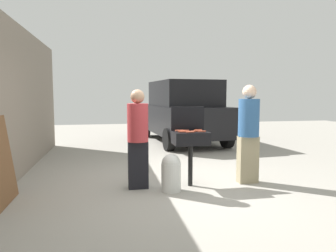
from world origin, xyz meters
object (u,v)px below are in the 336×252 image
hot_dog_10 (190,132)px  hot_dog_4 (191,132)px  hot_dog_6 (197,131)px  person_right (248,130)px  hot_dog_3 (198,130)px  parked_minivan (182,111)px  hot_dog_7 (202,131)px  bbq_grill (191,140)px  propane_tank (171,172)px  hot_dog_5 (179,130)px  hot_dog_1 (198,130)px  hot_dog_11 (198,131)px  leaning_board (1,161)px  person_left (138,135)px  hot_dog_9 (185,131)px  hot_dog_8 (183,132)px  hot_dog_2 (185,131)px  hot_dog_0 (182,131)px

hot_dog_10 → hot_dog_4: bearing=56.4°
hot_dog_6 → person_right: person_right is taller
hot_dog_3 → parked_minivan: parked_minivan is taller
hot_dog_4 → hot_dog_7: same height
hot_dog_7 → bbq_grill: bearing=146.7°
hot_dog_6 → propane_tank: (-0.50, -0.23, -0.64)m
bbq_grill → hot_dog_7: 0.26m
hot_dog_5 → hot_dog_1: bearing=-6.0°
hot_dog_3 → hot_dog_11: (-0.04, -0.16, 0.00)m
hot_dog_7 → parked_minivan: (0.87, 5.09, 0.07)m
hot_dog_1 → leaning_board: 3.10m
person_right → hot_dog_4: bearing=6.7°
hot_dog_1 → person_left: size_ratio=0.08×
hot_dog_9 → hot_dog_11: bearing=-29.4°
hot_dog_8 → person_right: person_right is taller
hot_dog_7 → hot_dog_10: bearing=-169.3°
hot_dog_7 → parked_minivan: 5.16m
hot_dog_9 → leaning_board: size_ratio=0.10×
person_left → propane_tank: bearing=-11.9°
hot_dog_2 → hot_dog_9: bearing=58.0°
hot_dog_6 → parked_minivan: 5.08m
hot_dog_4 → hot_dog_6: 0.15m
hot_dog_6 → hot_dog_11: size_ratio=1.00×
hot_dog_1 → hot_dog_11: same height
hot_dog_6 → leaning_board: size_ratio=0.10×
hot_dog_8 → bbq_grill: bearing=27.7°
hot_dog_0 → hot_dog_11: (0.29, -0.03, 0.00)m
hot_dog_6 → hot_dog_9: bearing=155.3°
hot_dog_0 → hot_dog_6: (0.27, -0.00, 0.00)m
propane_tank → parked_minivan: 5.45m
hot_dog_1 → hot_dog_7: bearing=-86.0°
bbq_grill → hot_dog_0: hot_dog_0 is taller
hot_dog_7 → person_right: bearing=7.0°
hot_dog_6 → person_left: person_left is taller
hot_dog_0 → propane_tank: 0.72m
hot_dog_1 → person_left: bearing=-177.2°
hot_dog_6 → hot_dog_8: 0.28m
hot_dog_8 → hot_dog_9: same height
hot_dog_6 → hot_dog_1: bearing=63.2°
hot_dog_10 → hot_dog_7: bearing=10.7°
hot_dog_6 → hot_dog_11: (0.02, -0.03, 0.00)m
hot_dog_8 → person_right: bearing=3.9°
hot_dog_10 → hot_dog_8: bearing=147.9°
hot_dog_10 → person_left: 0.87m
hot_dog_7 → hot_dog_11: size_ratio=1.00×
hot_dog_9 → hot_dog_1: bearing=0.3°
hot_dog_0 → propane_tank: (-0.23, -0.23, -0.64)m
hot_dog_4 → leaning_board: (-2.89, -0.29, -0.32)m
hot_dog_3 → hot_dog_11: same height
propane_tank → parked_minivan: size_ratio=0.14×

